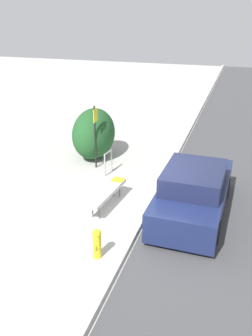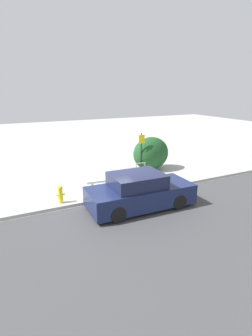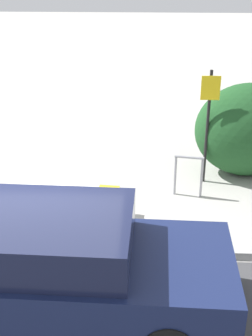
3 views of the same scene
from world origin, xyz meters
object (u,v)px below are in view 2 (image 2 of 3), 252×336
Objects in this scene: bench at (107,180)px; parked_car_near at (140,192)px; bike_rack at (140,169)px; fire_hydrant at (60,194)px; sign_post at (141,150)px.

bench is 0.47× the size of parked_car_near.
bike_rack is 1.08× the size of fire_hydrant.
bike_rack is at bearing -121.61° from sign_post.
bench is 2.45× the size of bike_rack.
bike_rack reaches higher than bench.
bench is at bearing 14.87° from fire_hydrant.
parked_car_near reaches higher than bench.
sign_post is (2.64, 1.39, 0.92)m from bench.
parked_car_near reaches higher than bike_rack.
sign_post is 3.01× the size of fire_hydrant.
bench is 2.50m from parked_car_near.
fire_hydrant is at bearing 148.05° from parked_car_near.
parked_car_near is (-2.24, -3.85, -0.73)m from sign_post.
sign_post reaches higher than fire_hydrant.
parked_car_near is (2.76, -1.84, 0.25)m from fire_hydrant.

